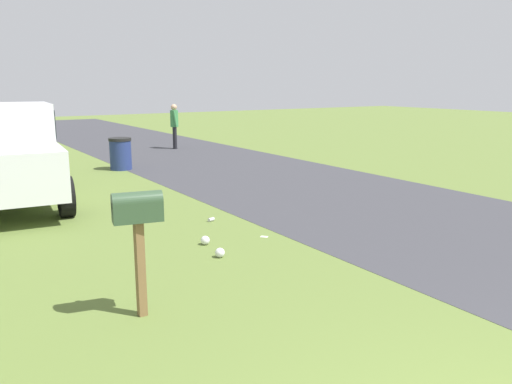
{
  "coord_description": "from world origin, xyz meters",
  "views": [
    {
      "loc": [
        -0.95,
        2.91,
        2.48
      ],
      "look_at": [
        4.27,
        -0.44,
        1.17
      ],
      "focal_mm": 36.56,
      "sensor_mm": 36.0,
      "label": 1
    }
  ],
  "objects_px": {
    "trash_bin": "(121,154)",
    "pedestrian": "(174,123)",
    "mailbox": "(138,217)",
    "pickup_truck": "(6,153)"
  },
  "relations": [
    {
      "from": "pedestrian",
      "to": "pickup_truck",
      "type": "bearing_deg",
      "value": -117.42
    },
    {
      "from": "pickup_truck",
      "to": "mailbox",
      "type": "bearing_deg",
      "value": 9.29
    },
    {
      "from": "mailbox",
      "to": "pickup_truck",
      "type": "distance_m",
      "value": 6.4
    },
    {
      "from": "trash_bin",
      "to": "pedestrian",
      "type": "xyz_separation_m",
      "value": [
        3.66,
        -3.34,
        0.51
      ]
    },
    {
      "from": "trash_bin",
      "to": "pedestrian",
      "type": "distance_m",
      "value": 4.98
    },
    {
      "from": "pickup_truck",
      "to": "pedestrian",
      "type": "xyz_separation_m",
      "value": [
        6.9,
        -6.74,
        -0.12
      ]
    },
    {
      "from": "trash_bin",
      "to": "mailbox",
      "type": "bearing_deg",
      "value": 162.74
    },
    {
      "from": "mailbox",
      "to": "pickup_truck",
      "type": "relative_size",
      "value": 0.27
    },
    {
      "from": "pickup_truck",
      "to": "trash_bin",
      "type": "xyz_separation_m",
      "value": [
        3.24,
        -3.4,
        -0.64
      ]
    },
    {
      "from": "trash_bin",
      "to": "pedestrian",
      "type": "bearing_deg",
      "value": -42.37
    }
  ]
}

